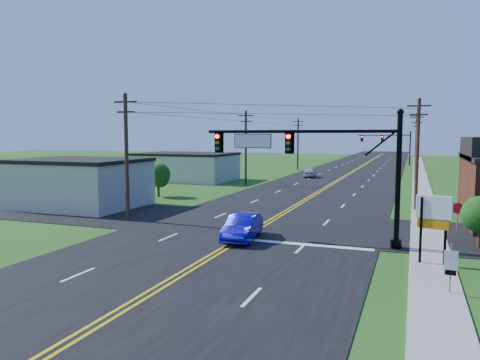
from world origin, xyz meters
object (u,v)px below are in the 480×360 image
at_px(route_sign, 451,265).
at_px(stop_sign, 457,212).
at_px(signal_mast_main, 315,159).
at_px(blue_car, 243,227).
at_px(signal_mast_far, 387,142).

distance_m(route_sign, stop_sign, 11.92).
bearing_deg(signal_mast_main, blue_car, -165.93).
relative_size(route_sign, stop_sign, 0.99).
xyz_separation_m(blue_car, route_sign, (10.65, -5.98, 0.42)).
bearing_deg(signal_mast_main, stop_sign, 31.99).
relative_size(signal_mast_main, blue_car, 2.51).
xyz_separation_m(signal_mast_main, blue_car, (-3.99, -1.00, -4.01)).
height_order(signal_mast_far, blue_car, signal_mast_far).
height_order(signal_mast_far, route_sign, signal_mast_far).
distance_m(blue_car, stop_sign, 13.21).
relative_size(signal_mast_main, signal_mast_far, 1.03).
bearing_deg(signal_mast_far, stop_sign, -83.44).
xyz_separation_m(signal_mast_main, signal_mast_far, (0.10, 72.00, -0.20)).
bearing_deg(route_sign, stop_sign, 88.06).
xyz_separation_m(signal_mast_far, blue_car, (-4.09, -73.00, -3.80)).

